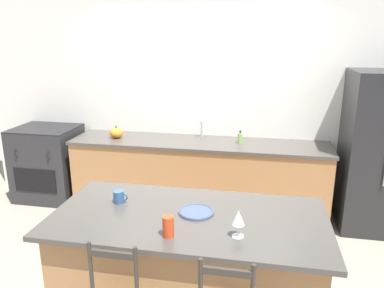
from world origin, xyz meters
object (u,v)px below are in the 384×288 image
object	(u,v)px
wine_glass	(238,218)
soap_bottle	(240,138)
pumpkin_decoration	(116,133)
tumbler_cup	(168,226)
refrigerator	(383,152)
dinner_plate	(196,212)
coffee_mug	(119,197)
oven_range	(49,163)

from	to	relation	value
wine_glass	soap_bottle	distance (m)	2.28
wine_glass	pumpkin_decoration	size ratio (longest dim) A/B	1.04
tumbler_cup	refrigerator	bearing A→B (deg)	51.27
tumbler_cup	soap_bottle	xyz separation A→B (m)	(0.27, 2.35, -0.06)
dinner_plate	soap_bottle	size ratio (longest dim) A/B	1.58
dinner_plate	refrigerator	bearing A→B (deg)	48.56
dinner_plate	coffee_mug	xyz separation A→B (m)	(-0.58, 0.06, 0.04)
pumpkin_decoration	soap_bottle	size ratio (longest dim) A/B	1.06
soap_bottle	dinner_plate	bearing A→B (deg)	-94.62
refrigerator	dinner_plate	world-z (taller)	refrigerator
dinner_plate	soap_bottle	distance (m)	2.02
oven_range	coffee_mug	xyz separation A→B (m)	(1.79, -1.93, 0.52)
oven_range	tumbler_cup	bearing A→B (deg)	-45.85
dinner_plate	wine_glass	world-z (taller)	wine_glass
oven_range	soap_bottle	world-z (taller)	soap_bottle
refrigerator	soap_bottle	world-z (taller)	refrigerator
refrigerator	oven_range	xyz separation A→B (m)	(-4.10, 0.03, -0.40)
dinner_plate	tumbler_cup	xyz separation A→B (m)	(-0.11, -0.34, 0.06)
dinner_plate	pumpkin_decoration	world-z (taller)	pumpkin_decoration
oven_range	wine_glass	size ratio (longest dim) A/B	5.67
oven_range	wine_glass	xyz separation A→B (m)	(2.67, -2.25, 0.59)
tumbler_cup	wine_glass	bearing A→B (deg)	10.38
dinner_plate	tumbler_cup	world-z (taller)	tumbler_cup
wine_glass	dinner_plate	bearing A→B (deg)	139.26
refrigerator	wine_glass	world-z (taller)	refrigerator
oven_range	wine_glass	world-z (taller)	wine_glass
refrigerator	coffee_mug	distance (m)	3.00
oven_range	pumpkin_decoration	xyz separation A→B (m)	(1.00, -0.03, 0.47)
oven_range	dinner_plate	bearing A→B (deg)	-40.04
refrigerator	tumbler_cup	size ratio (longest dim) A/B	13.59
dinner_plate	pumpkin_decoration	distance (m)	2.40
wine_glass	pumpkin_decoration	xyz separation A→B (m)	(-1.67, 2.22, -0.12)
refrigerator	dinner_plate	distance (m)	2.62
pumpkin_decoration	soap_bottle	world-z (taller)	soap_bottle
wine_glass	soap_bottle	bearing A→B (deg)	93.52
pumpkin_decoration	coffee_mug	bearing A→B (deg)	-67.44
coffee_mug	oven_range	bearing A→B (deg)	132.79
tumbler_cup	soap_bottle	world-z (taller)	tumbler_cup
dinner_plate	coffee_mug	world-z (taller)	coffee_mug
refrigerator	oven_range	distance (m)	4.12
pumpkin_decoration	dinner_plate	bearing A→B (deg)	-55.06
oven_range	dinner_plate	distance (m)	3.13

